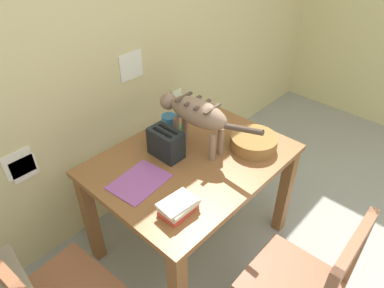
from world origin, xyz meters
TOP-DOWN VIEW (x-y plane):
  - wall_rear at (0.00, 2.05)m, footprint 5.40×0.11m
  - dining_table at (-0.04, 1.35)m, footprint 1.13×0.86m
  - cat at (0.06, 1.41)m, footprint 0.16×0.70m
  - saucer_bowl at (0.05, 1.62)m, footprint 0.17×0.17m
  - coffee_mug at (0.05, 1.62)m, footprint 0.14×0.09m
  - magazine at (-0.38, 1.41)m, footprint 0.32×0.25m
  - book_stack at (-0.39, 1.11)m, footprint 0.19×0.13m
  - wicker_basket at (0.28, 1.15)m, footprint 0.28×0.28m
  - toaster at (-0.12, 1.48)m, footprint 0.12×0.20m
  - wooden_chair_near at (-0.16, 0.54)m, footprint 0.43×0.43m

SIDE VIEW (x-z plane):
  - wooden_chair_near at x=-0.16m, z-range -0.01..0.91m
  - dining_table at x=-0.04m, z-range 0.27..1.01m
  - magazine at x=-0.38m, z-range 0.74..0.74m
  - saucer_bowl at x=0.05m, z-range 0.74..0.78m
  - book_stack at x=-0.39m, z-range 0.74..0.81m
  - wicker_basket at x=0.28m, z-range 0.74..0.82m
  - coffee_mug at x=0.05m, z-range 0.78..0.87m
  - toaster at x=-0.12m, z-range 0.74..0.91m
  - cat at x=0.06m, z-range 0.81..1.13m
  - wall_rear at x=0.00m, z-range 0.00..2.50m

